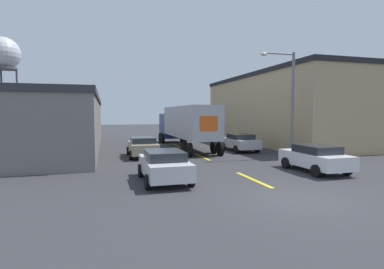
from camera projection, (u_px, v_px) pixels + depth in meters
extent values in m
plane|color=#333335|center=(297.00, 199.00, 10.98)|extent=(160.00, 160.00, 0.00)
cube|color=yellow|center=(253.00, 179.00, 14.23)|extent=(0.20, 3.48, 0.01)
cube|color=yellow|center=(202.00, 157.00, 21.71)|extent=(0.20, 3.48, 0.01)
cube|color=yellow|center=(177.00, 146.00, 29.19)|extent=(0.20, 3.48, 0.01)
cube|color=slate|center=(22.00, 125.00, 26.27)|extent=(12.95, 25.42, 4.24)
cube|color=#333338|center=(21.00, 99.00, 26.11)|extent=(13.15, 25.62, 0.40)
cube|color=tan|center=(295.00, 111.00, 32.77)|extent=(11.99, 21.30, 6.83)
cube|color=#232326|center=(295.00, 78.00, 32.52)|extent=(12.19, 21.50, 0.40)
cube|color=navy|center=(172.00, 126.00, 32.63)|extent=(2.30, 2.99, 2.62)
cube|color=#A8A8B2|center=(189.00, 122.00, 26.00)|extent=(2.44, 10.19, 2.63)
cube|color=#E55619|center=(209.00, 123.00, 21.11)|extent=(1.33, 0.03, 1.05)
cylinder|color=black|center=(182.00, 137.00, 33.41)|extent=(0.28, 1.03, 1.03)
cylinder|color=black|center=(161.00, 138.00, 32.74)|extent=(0.28, 1.03, 1.03)
cylinder|color=black|center=(185.00, 138.00, 32.27)|extent=(0.28, 1.03, 1.03)
cylinder|color=black|center=(163.00, 139.00, 31.59)|extent=(0.28, 1.03, 1.03)
cylinder|color=black|center=(214.00, 147.00, 23.70)|extent=(0.28, 1.03, 1.03)
cylinder|color=black|center=(184.00, 148.00, 23.03)|extent=(0.28, 1.03, 1.03)
cylinder|color=black|center=(220.00, 149.00, 22.36)|extent=(0.28, 1.03, 1.03)
cylinder|color=black|center=(189.00, 150.00, 21.69)|extent=(0.28, 1.03, 1.03)
cube|color=silver|center=(315.00, 159.00, 16.18)|extent=(1.86, 4.14, 0.72)
cube|color=#23282D|center=(317.00, 149.00, 16.02)|extent=(1.64, 2.15, 0.41)
cylinder|color=black|center=(313.00, 161.00, 17.69)|extent=(0.22, 0.63, 0.63)
cylinder|color=black|center=(286.00, 163.00, 17.17)|extent=(0.22, 0.63, 0.63)
cylinder|color=black|center=(347.00, 169.00, 15.23)|extent=(0.22, 0.63, 0.63)
cylinder|color=black|center=(316.00, 171.00, 14.71)|extent=(0.22, 0.63, 0.63)
cube|color=silver|center=(164.00, 167.00, 13.82)|extent=(1.86, 4.14, 0.72)
cube|color=#23282D|center=(164.00, 155.00, 13.66)|extent=(1.64, 2.15, 0.41)
cylinder|color=black|center=(177.00, 169.00, 15.33)|extent=(0.22, 0.63, 0.63)
cylinder|color=black|center=(141.00, 171.00, 14.82)|extent=(0.22, 0.63, 0.63)
cylinder|color=black|center=(191.00, 179.00, 12.88)|extent=(0.22, 0.63, 0.63)
cylinder|color=black|center=(148.00, 182.00, 12.36)|extent=(0.22, 0.63, 0.63)
cube|color=tan|center=(143.00, 148.00, 21.72)|extent=(1.86, 4.14, 0.72)
cube|color=#23282D|center=(143.00, 140.00, 21.57)|extent=(1.64, 2.15, 0.41)
cylinder|color=black|center=(153.00, 150.00, 23.24)|extent=(0.22, 0.63, 0.63)
cylinder|color=black|center=(128.00, 151.00, 22.72)|extent=(0.22, 0.63, 0.63)
cylinder|color=black|center=(158.00, 154.00, 20.78)|extent=(0.22, 0.63, 0.63)
cylinder|color=black|center=(131.00, 155.00, 20.26)|extent=(0.22, 0.63, 0.63)
cube|color=#B2B2B7|center=(240.00, 143.00, 25.16)|extent=(1.86, 4.14, 0.72)
cube|color=#23282D|center=(241.00, 136.00, 25.00)|extent=(1.64, 2.15, 0.41)
cylinder|color=black|center=(243.00, 145.00, 26.67)|extent=(0.22, 0.63, 0.63)
cylinder|color=black|center=(224.00, 146.00, 26.16)|extent=(0.22, 0.63, 0.63)
cylinder|color=black|center=(257.00, 149.00, 24.21)|extent=(0.22, 0.63, 0.63)
cylinder|color=black|center=(236.00, 149.00, 23.70)|extent=(0.22, 0.63, 0.63)
cylinder|color=#47474C|center=(18.00, 101.00, 45.17)|extent=(0.28, 0.28, 10.06)
cylinder|color=#47474C|center=(2.00, 101.00, 45.85)|extent=(0.28, 0.28, 10.06)
cylinder|color=#4C4C51|center=(4.00, 68.00, 44.38)|extent=(3.59, 3.59, 0.30)
sphere|color=silver|center=(3.00, 53.00, 44.22)|extent=(4.73, 4.73, 4.73)
cylinder|color=slate|center=(293.00, 106.00, 21.16)|extent=(0.20, 0.20, 7.41)
cylinder|color=slate|center=(279.00, 54.00, 20.59)|extent=(2.34, 0.11, 0.11)
ellipsoid|color=silver|center=(264.00, 54.00, 20.27)|extent=(0.56, 0.32, 0.22)
cylinder|color=red|center=(345.00, 165.00, 16.08)|extent=(0.22, 0.22, 0.71)
sphere|color=red|center=(345.00, 158.00, 16.05)|extent=(0.20, 0.20, 0.20)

